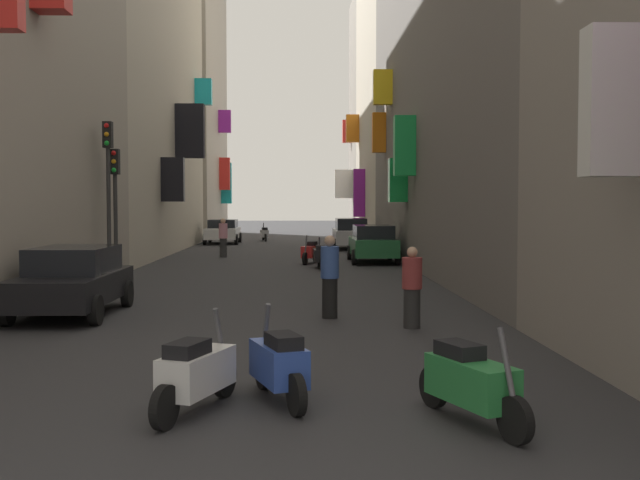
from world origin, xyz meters
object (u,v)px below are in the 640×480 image
at_px(parked_car_silver, 351,233).
at_px(scooter_red, 310,252).
at_px(pedestrian_crossing, 412,288).
at_px(scooter_white, 196,372).
at_px(traffic_light_near_corner, 115,191).
at_px(scooter_silver, 264,234).
at_px(pedestrian_near_right, 330,277).
at_px(pedestrian_near_left, 223,238).
at_px(parked_car_green, 373,243).
at_px(parked_car_black, 73,280).
at_px(parked_car_white, 223,231).
at_px(scooter_black, 320,256).
at_px(traffic_light_far_corner, 108,175).
at_px(scooter_blue, 279,364).
at_px(scooter_green, 470,381).

bearing_deg(parked_car_silver, scooter_red, -103.33).
bearing_deg(pedestrian_crossing, scooter_white, -120.14).
bearing_deg(traffic_light_near_corner, scooter_silver, 82.47).
height_order(scooter_red, pedestrian_near_right, pedestrian_near_right).
distance_m(scooter_silver, traffic_light_near_corner, 25.06).
height_order(scooter_red, pedestrian_near_left, pedestrian_near_left).
height_order(parked_car_silver, pedestrian_near_right, pedestrian_near_right).
height_order(parked_car_green, parked_car_black, parked_car_green).
relative_size(parked_car_white, scooter_red, 2.05).
height_order(scooter_black, pedestrian_crossing, pedestrian_crossing).
bearing_deg(pedestrian_near_left, traffic_light_near_corner, -101.35).
bearing_deg(pedestrian_near_left, traffic_light_far_corner, -100.95).
bearing_deg(pedestrian_crossing, parked_car_silver, 88.80).
xyz_separation_m(parked_car_green, scooter_silver, (-5.14, 17.32, -0.32)).
relative_size(parked_car_black, pedestrian_crossing, 2.60).
relative_size(parked_car_black, scooter_black, 2.20).
xyz_separation_m(scooter_silver, scooter_white, (1.04, -38.84, 0.00)).
relative_size(scooter_silver, traffic_light_far_corner, 0.39).
height_order(scooter_blue, pedestrian_near_left, pedestrian_near_left).
xyz_separation_m(parked_car_silver, pedestrian_crossing, (-0.52, -24.81, -0.05)).
bearing_deg(parked_car_green, pedestrian_near_left, 153.40).
relative_size(parked_car_green, pedestrian_near_left, 2.37).
distance_m(pedestrian_near_left, pedestrian_near_right, 18.14).
relative_size(parked_car_silver, scooter_silver, 2.36).
bearing_deg(scooter_silver, parked_car_black, -94.73).
height_order(parked_car_green, scooter_silver, parked_car_green).
xyz_separation_m(parked_car_white, scooter_white, (3.33, -35.83, -0.28)).
bearing_deg(scooter_silver, pedestrian_near_left, -94.63).
xyz_separation_m(parked_car_silver, scooter_green, (-0.82, -31.02, -0.36)).
distance_m(parked_car_green, pedestrian_crossing, 15.85).
height_order(parked_car_black, parked_car_silver, parked_car_silver).
xyz_separation_m(scooter_green, scooter_silver, (-4.04, 39.36, -0.00)).
bearing_deg(scooter_silver, pedestrian_near_right, -84.92).
bearing_deg(pedestrian_near_left, parked_car_white, 95.88).
bearing_deg(scooter_black, traffic_light_far_corner, -139.26).
bearing_deg(scooter_black, parked_car_black, -116.06).
bearing_deg(traffic_light_near_corner, pedestrian_near_right, -49.40).
bearing_deg(scooter_silver, parked_car_white, -127.43).
height_order(parked_car_white, pedestrian_near_left, pedestrian_near_left).
relative_size(scooter_red, pedestrian_near_left, 1.12).
xyz_separation_m(pedestrian_crossing, traffic_light_far_corner, (-7.65, 7.78, 2.42)).
height_order(parked_car_black, traffic_light_far_corner, traffic_light_far_corner).
bearing_deg(scooter_blue, scooter_red, 88.13).
bearing_deg(scooter_blue, pedestrian_near_right, 82.42).
xyz_separation_m(scooter_silver, pedestrian_near_right, (2.83, -31.86, 0.39)).
bearing_deg(pedestrian_near_right, traffic_light_near_corner, 130.60).
xyz_separation_m(parked_car_white, parked_car_silver, (7.16, -5.34, 0.07)).
bearing_deg(parked_car_white, scooter_blue, -83.14).
relative_size(parked_car_white, scooter_silver, 2.12).
distance_m(scooter_blue, traffic_light_far_corner, 14.32).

